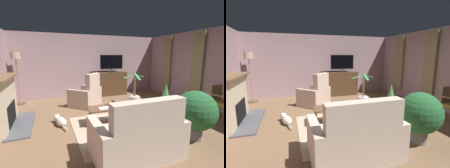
% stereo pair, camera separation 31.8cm
% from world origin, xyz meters
% --- Properties ---
extents(ground_plane, '(6.71, 7.00, 0.04)m').
position_xyz_m(ground_plane, '(0.00, 0.00, -0.02)').
color(ground_plane, brown).
extents(wall_back, '(6.71, 0.10, 2.56)m').
position_xyz_m(wall_back, '(0.00, 3.25, 1.28)').
color(wall_back, gray).
rests_on(wall_back, ground_plane).
extents(wall_right_with_window, '(0.10, 7.00, 2.56)m').
position_xyz_m(wall_right_with_window, '(3.10, 0.00, 1.28)').
color(wall_right_with_window, '#A6858B').
rests_on(wall_right_with_window, ground_plane).
extents(curtain_panel_near, '(0.10, 0.44, 2.15)m').
position_xyz_m(curtain_panel_near, '(2.99, 0.50, 1.41)').
color(curtain_panel_near, '#8E7F56').
extents(curtain_panel_far, '(0.10, 0.44, 2.15)m').
position_xyz_m(curtain_panel_far, '(2.99, 2.00, 1.41)').
color(curtain_panel_far, '#8E7F56').
extents(rug_central, '(2.08, 2.01, 0.01)m').
position_xyz_m(rug_central, '(-0.25, -0.18, 0.01)').
color(rug_central, tan).
rests_on(rug_central, ground_plane).
extents(fireplace, '(0.82, 1.70, 1.24)m').
position_xyz_m(fireplace, '(-2.78, 0.88, 0.58)').
color(fireplace, '#4C4C51').
rests_on(fireplace, ground_plane).
extents(tv_cabinet, '(1.31, 0.53, 1.00)m').
position_xyz_m(tv_cabinet, '(0.78, 2.90, 0.48)').
color(tv_cabinet, '#352315').
rests_on(tv_cabinet, ground_plane).
extents(television, '(1.00, 0.20, 0.73)m').
position_xyz_m(television, '(0.78, 2.85, 1.39)').
color(television, black).
rests_on(television, tv_cabinet).
extents(coffee_table, '(0.97, 0.57, 0.43)m').
position_xyz_m(coffee_table, '(-0.43, 0.14, 0.37)').
color(coffee_table, brown).
rests_on(coffee_table, ground_plane).
extents(tv_remote, '(0.11, 0.18, 0.02)m').
position_xyz_m(tv_remote, '(-0.24, 0.14, 0.44)').
color(tv_remote, black).
rests_on(tv_remote, coffee_table).
extents(folded_newspaper, '(0.32, 0.25, 0.01)m').
position_xyz_m(folded_newspaper, '(-0.49, 0.10, 0.43)').
color(folded_newspaper, silver).
rests_on(folded_newspaper, coffee_table).
extents(sofa_floral, '(1.49, 0.92, 1.08)m').
position_xyz_m(sofa_floral, '(-0.42, -1.32, 0.35)').
color(sofa_floral, '#C6B29E').
rests_on(sofa_floral, ground_plane).
extents(armchair_in_far_corner, '(1.23, 1.23, 1.14)m').
position_xyz_m(armchair_in_far_corner, '(-0.57, 1.79, 0.35)').
color(armchair_in_far_corner, '#BC9E8E').
rests_on(armchair_in_far_corner, ground_plane).
extents(side_chair_beside_plant, '(0.46, 0.43, 0.92)m').
position_xyz_m(side_chair_beside_plant, '(2.54, -0.69, 0.51)').
color(side_chair_beside_plant, olive).
rests_on(side_chair_beside_plant, ground_plane).
extents(potted_plant_small_fern_corner, '(0.39, 0.39, 1.07)m').
position_xyz_m(potted_plant_small_fern_corner, '(0.75, -0.59, 0.60)').
color(potted_plant_small_fern_corner, '#99664C').
rests_on(potted_plant_small_fern_corner, ground_plane).
extents(potted_plant_tall_palm_by_window, '(0.80, 0.80, 1.10)m').
position_xyz_m(potted_plant_tall_palm_by_window, '(0.99, 1.25, 0.23)').
color(potted_plant_tall_palm_by_window, beige).
rests_on(potted_plant_tall_palm_by_window, ground_plane).
extents(potted_plant_leafy_by_curtain, '(0.82, 0.82, 1.01)m').
position_xyz_m(potted_plant_leafy_by_curtain, '(0.97, -1.23, 0.58)').
color(potted_plant_leafy_by_curtain, slate).
rests_on(potted_plant_leafy_by_curtain, ground_plane).
extents(cat, '(0.33, 0.73, 0.23)m').
position_xyz_m(cat, '(-1.54, 0.47, 0.11)').
color(cat, beige).
rests_on(cat, ground_plane).
extents(floor_lamp, '(0.34, 0.34, 1.83)m').
position_xyz_m(floor_lamp, '(-2.73, 2.84, 1.39)').
color(floor_lamp, '#4C4233').
rests_on(floor_lamp, ground_plane).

